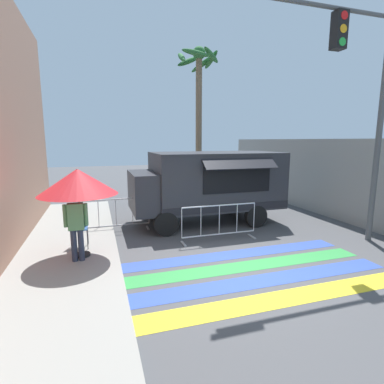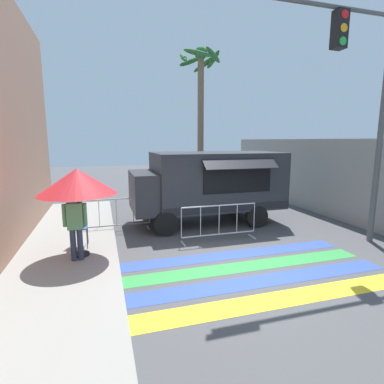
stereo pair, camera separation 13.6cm
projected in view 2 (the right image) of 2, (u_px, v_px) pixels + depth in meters
name	position (u px, v px, depth m)	size (l,w,h in m)	color
ground_plane	(238.00, 267.00, 7.00)	(60.00, 60.00, 0.00)	#4C4C4F
sidewalk_left	(1.00, 294.00, 5.60)	(4.40, 16.00, 0.18)	#99968E
concrete_wall_right	(338.00, 179.00, 11.13)	(0.20, 16.00, 2.98)	gray
crosswalk_painted	(246.00, 274.00, 6.61)	(6.40, 2.84, 0.01)	yellow
food_truck	(206.00, 182.00, 10.58)	(5.22, 2.84, 2.51)	#2D2D33
traffic_signal_pole	(357.00, 80.00, 7.78)	(5.00, 0.29, 6.48)	#515456
patio_umbrella	(77.00, 182.00, 6.94)	(1.80, 1.80, 2.11)	black
folding_chair	(79.00, 223.00, 7.82)	(0.41, 0.41, 0.99)	#4C4C51
vendor_person	(75.00, 223.00, 6.81)	(0.53, 0.21, 1.60)	#2D3347
barricade_front	(219.00, 223.00, 8.75)	(2.31, 0.44, 1.08)	#B7BABF
barricade_side	(116.00, 215.00, 9.71)	(2.17, 0.44, 1.08)	#B7BABF
palm_tree	(200.00, 91.00, 14.25)	(2.15, 2.16, 7.23)	#7A664C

